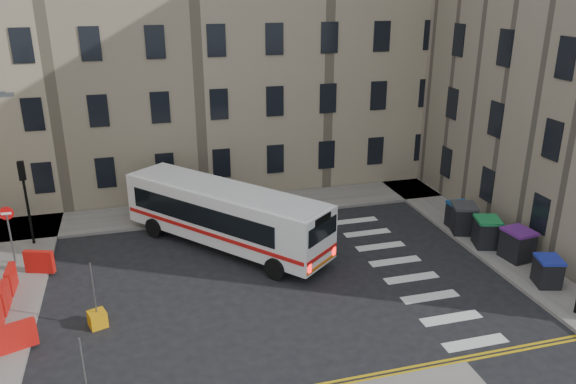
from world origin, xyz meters
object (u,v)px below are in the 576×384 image
wheelie_bin_b (517,244)px  wheelie_bin_c (487,232)px  bus (225,214)px  wheelie_bin_e (459,215)px  bollard_yellow (98,319)px  wheelie_bin_a (548,271)px  wheelie_bin_d (463,218)px

wheelie_bin_b → wheelie_bin_c: bearing=101.9°
bus → wheelie_bin_c: 12.37m
wheelie_bin_e → bollard_yellow: 17.86m
bus → wheelie_bin_b: bus is taller
wheelie_bin_b → wheelie_bin_c: size_ratio=0.93×
wheelie_bin_a → bollard_yellow: (-17.74, 2.02, -0.46)m
bus → wheelie_bin_b: bearing=-61.8°
bus → wheelie_bin_b: size_ratio=6.97×
wheelie_bin_c → bollard_yellow: (-17.48, -1.85, -0.55)m
bus → bollard_yellow: bearing=-175.9°
wheelie_bin_b → wheelie_bin_d: size_ratio=0.87×
wheelie_bin_c → wheelie_bin_d: wheelie_bin_d is taller
wheelie_bin_b → wheelie_bin_a: bearing=-103.8°
wheelie_bin_d → bus: bearing=-170.1°
wheelie_bin_b → wheelie_bin_e: 3.81m
wheelie_bin_a → wheelie_bin_e: bearing=109.7°
wheelie_bin_e → wheelie_bin_d: bearing=-98.8°
bollard_yellow → bus: bearing=43.6°
bus → wheelie_bin_e: size_ratio=7.50×
wheelie_bin_b → wheelie_bin_d: bearing=95.2°
wheelie_bin_c → wheelie_bin_b: bearing=-53.7°
bus → wheelie_bin_a: 14.21m
wheelie_bin_d → wheelie_bin_e: size_ratio=1.23×
wheelie_bin_b → bollard_yellow: size_ratio=2.35×
bus → wheelie_bin_d: 11.82m
wheelie_bin_a → wheelie_bin_d: bearing=110.9°
bus → wheelie_bin_b: (12.36, -5.07, -0.83)m
wheelie_bin_c → wheelie_bin_e: bearing=109.4°
bollard_yellow → wheelie_bin_a: bearing=-6.5°
wheelie_bin_d → bollard_yellow: bearing=-149.6°
wheelie_bin_a → wheelie_bin_b: 2.35m
bollard_yellow → wheelie_bin_c: bearing=6.1°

